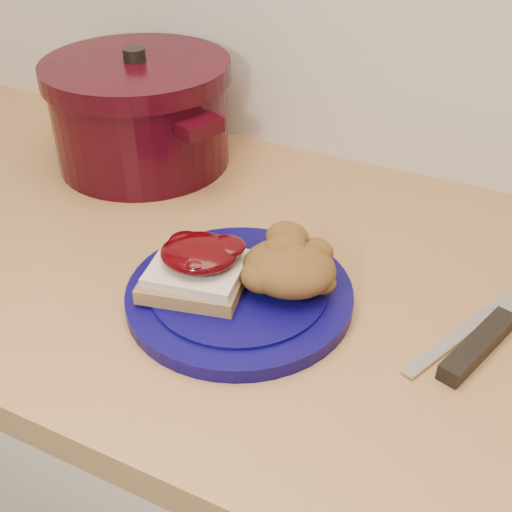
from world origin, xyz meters
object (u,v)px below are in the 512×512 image
at_px(plate, 240,295).
at_px(butter_knife, 461,333).
at_px(pepper_grinder, 103,115).
at_px(dutch_oven, 141,112).
at_px(chef_knife, 499,325).

relative_size(plate, butter_knife, 1.37).
height_order(plate, pepper_grinder, pepper_grinder).
bearing_deg(butter_knife, pepper_grinder, 95.24).
height_order(butter_knife, dutch_oven, dutch_oven).
distance_m(plate, butter_knife, 0.23).
relative_size(butter_knife, pepper_grinder, 1.49).
distance_m(chef_knife, pepper_grinder, 0.63).
height_order(chef_knife, butter_knife, chef_knife).
bearing_deg(chef_knife, plate, 123.43).
bearing_deg(dutch_oven, butter_knife, -19.71).
bearing_deg(butter_knife, plate, 125.20).
bearing_deg(dutch_oven, chef_knife, -16.47).
bearing_deg(pepper_grinder, chef_knife, -14.65).
xyz_separation_m(plate, pepper_grinder, (-0.35, 0.23, 0.05)).
relative_size(dutch_oven, pepper_grinder, 2.87).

